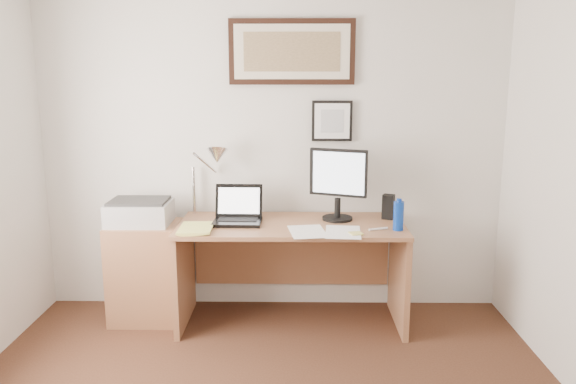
{
  "coord_description": "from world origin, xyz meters",
  "views": [
    {
      "loc": [
        0.18,
        -2.23,
        1.78
      ],
      "look_at": [
        0.13,
        1.43,
        1.02
      ],
      "focal_mm": 35.0,
      "sensor_mm": 36.0,
      "label": 1
    }
  ],
  "objects_px": {
    "printer": "(140,212)",
    "side_cabinet": "(146,272)",
    "desk": "(291,252)",
    "water_bottle": "(398,216)",
    "laptop": "(238,214)",
    "lcd_monitor": "(338,181)",
    "book": "(179,229)"
  },
  "relations": [
    {
      "from": "side_cabinet",
      "to": "desk",
      "type": "distance_m",
      "value": 1.08
    },
    {
      "from": "book",
      "to": "desk",
      "type": "height_order",
      "value": "book"
    },
    {
      "from": "laptop",
      "to": "lcd_monitor",
      "type": "xyz_separation_m",
      "value": [
        0.72,
        0.07,
        0.23
      ]
    },
    {
      "from": "desk",
      "to": "side_cabinet",
      "type": "bearing_deg",
      "value": -178.11
    },
    {
      "from": "lcd_monitor",
      "to": "printer",
      "type": "relative_size",
      "value": 1.18
    },
    {
      "from": "side_cabinet",
      "to": "desk",
      "type": "bearing_deg",
      "value": 1.89
    },
    {
      "from": "desk",
      "to": "laptop",
      "type": "distance_m",
      "value": 0.48
    },
    {
      "from": "water_bottle",
      "to": "book",
      "type": "height_order",
      "value": "water_bottle"
    },
    {
      "from": "desk",
      "to": "lcd_monitor",
      "type": "xyz_separation_m",
      "value": [
        0.34,
        0.02,
        0.53
      ]
    },
    {
      "from": "water_bottle",
      "to": "desk",
      "type": "relative_size",
      "value": 0.12
    },
    {
      "from": "lcd_monitor",
      "to": "printer",
      "type": "distance_m",
      "value": 1.45
    },
    {
      "from": "water_bottle",
      "to": "lcd_monitor",
      "type": "xyz_separation_m",
      "value": [
        -0.39,
        0.27,
        0.19
      ]
    },
    {
      "from": "desk",
      "to": "laptop",
      "type": "height_order",
      "value": "laptop"
    },
    {
      "from": "side_cabinet",
      "to": "lcd_monitor",
      "type": "bearing_deg",
      "value": 2.29
    },
    {
      "from": "laptop",
      "to": "lcd_monitor",
      "type": "bearing_deg",
      "value": 5.49
    },
    {
      "from": "water_bottle",
      "to": "laptop",
      "type": "distance_m",
      "value": 1.13
    },
    {
      "from": "book",
      "to": "printer",
      "type": "bearing_deg",
      "value": 144.12
    },
    {
      "from": "water_bottle",
      "to": "book",
      "type": "distance_m",
      "value": 1.49
    },
    {
      "from": "laptop",
      "to": "printer",
      "type": "height_order",
      "value": "laptop"
    },
    {
      "from": "book",
      "to": "laptop",
      "type": "distance_m",
      "value": 0.44
    },
    {
      "from": "side_cabinet",
      "to": "laptop",
      "type": "relative_size",
      "value": 2.11
    },
    {
      "from": "book",
      "to": "laptop",
      "type": "xyz_separation_m",
      "value": [
        0.38,
        0.22,
        0.05
      ]
    },
    {
      "from": "book",
      "to": "lcd_monitor",
      "type": "bearing_deg",
      "value": 15.03
    },
    {
      "from": "water_bottle",
      "to": "laptop",
      "type": "height_order",
      "value": "laptop"
    },
    {
      "from": "side_cabinet",
      "to": "laptop",
      "type": "distance_m",
      "value": 0.82
    },
    {
      "from": "laptop",
      "to": "water_bottle",
      "type": "bearing_deg",
      "value": -10.23
    },
    {
      "from": "desk",
      "to": "lcd_monitor",
      "type": "distance_m",
      "value": 0.62
    },
    {
      "from": "desk",
      "to": "water_bottle",
      "type": "bearing_deg",
      "value": -18.84
    },
    {
      "from": "water_bottle",
      "to": "printer",
      "type": "relative_size",
      "value": 0.45
    },
    {
      "from": "printer",
      "to": "side_cabinet",
      "type": "bearing_deg",
      "value": -10.85
    },
    {
      "from": "water_bottle",
      "to": "printer",
      "type": "distance_m",
      "value": 1.83
    },
    {
      "from": "printer",
      "to": "laptop",
      "type": "bearing_deg",
      "value": -1.41
    }
  ]
}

